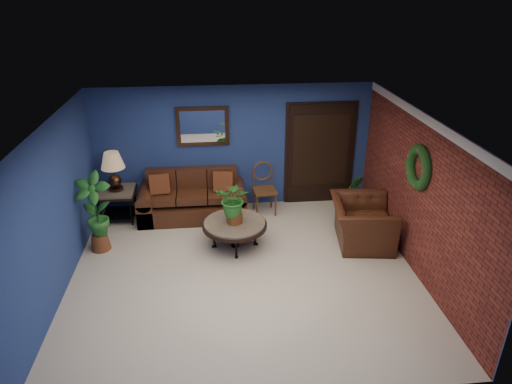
{
  "coord_description": "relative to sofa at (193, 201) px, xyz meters",
  "views": [
    {
      "loc": [
        -0.44,
        -6.12,
        4.31
      ],
      "look_at": [
        0.24,
        0.55,
        1.17
      ],
      "focal_mm": 32.0,
      "sensor_mm": 36.0,
      "label": 1
    }
  ],
  "objects": [
    {
      "name": "wall_right_brick",
      "position": [
        3.61,
        -2.08,
        0.94
      ],
      "size": [
        0.04,
        5.0,
        2.5
      ],
      "primitive_type": "cube",
      "color": "maroon",
      "rests_on": "ground"
    },
    {
      "name": "wall_back",
      "position": [
        0.86,
        0.42,
        0.94
      ],
      "size": [
        5.5,
        0.04,
        2.5
      ],
      "primitive_type": "cube",
      "color": "navy",
      "rests_on": "ground"
    },
    {
      "name": "side_chair",
      "position": [
        1.42,
        0.05,
        0.28
      ],
      "size": [
        0.48,
        0.48,
        1.03
      ],
      "rotation": [
        0.0,
        0.0,
        0.09
      ],
      "color": "brown",
      "rests_on": "ground"
    },
    {
      "name": "crown_molding",
      "position": [
        3.58,
        -2.08,
        2.12
      ],
      "size": [
        0.03,
        5.0,
        0.14
      ],
      "primitive_type": "cube",
      "color": "white",
      "rests_on": "wall_right_brick"
    },
    {
      "name": "ceiling",
      "position": [
        0.86,
        -2.08,
        2.19
      ],
      "size": [
        5.5,
        5.0,
        0.02
      ],
      "primitive_type": "cube",
      "color": "white",
      "rests_on": "wall_back"
    },
    {
      "name": "end_table",
      "position": [
        -1.44,
        -0.03,
        0.18
      ],
      "size": [
        0.7,
        0.7,
        0.64
      ],
      "color": "#534E49",
      "rests_on": "ground"
    },
    {
      "name": "armchair",
      "position": [
        3.01,
        -1.34,
        0.08
      ],
      "size": [
        1.2,
        1.33,
        0.78
      ],
      "primitive_type": "imported",
      "rotation": [
        0.0,
        0.0,
        1.44
      ],
      "color": "#472014",
      "rests_on": "ground"
    },
    {
      "name": "coffee_plant",
      "position": [
        0.76,
        -1.26,
        0.6
      ],
      "size": [
        0.72,
        0.68,
        0.77
      ],
      "color": "brown",
      "rests_on": "coffee_table"
    },
    {
      "name": "tall_plant",
      "position": [
        -1.59,
        -1.12,
        0.46
      ],
      "size": [
        0.69,
        0.54,
        1.42
      ],
      "color": "brown",
      "rests_on": "ground"
    },
    {
      "name": "floor_plant",
      "position": [
        3.21,
        -0.13,
        0.1
      ],
      "size": [
        0.4,
        0.35,
        0.8
      ],
      "color": "brown",
      "rests_on": "ground"
    },
    {
      "name": "floor",
      "position": [
        0.86,
        -2.08,
        -0.31
      ],
      "size": [
        5.5,
        5.5,
        0.0
      ],
      "primitive_type": "plane",
      "color": "beige",
      "rests_on": "ground"
    },
    {
      "name": "wreath",
      "position": [
        3.55,
        -2.03,
        1.39
      ],
      "size": [
        0.16,
        0.72,
        0.72
      ],
      "primitive_type": "torus",
      "rotation": [
        0.0,
        1.57,
        0.0
      ],
      "color": "black",
      "rests_on": "wall_right_brick"
    },
    {
      "name": "wall_left",
      "position": [
        -1.89,
        -2.08,
        0.94
      ],
      "size": [
        0.04,
        5.0,
        2.5
      ],
      "primitive_type": "cube",
      "color": "navy",
      "rests_on": "ground"
    },
    {
      "name": "table_lamp",
      "position": [
        -1.44,
        -0.03,
        0.81
      ],
      "size": [
        0.44,
        0.44,
        0.74
      ],
      "color": "#412617",
      "rests_on": "end_table"
    },
    {
      "name": "coffee_table",
      "position": [
        0.76,
        -1.26,
        0.12
      ],
      "size": [
        1.13,
        1.13,
        0.48
      ],
      "rotation": [
        0.0,
        0.0,
        -0.38
      ],
      "color": "#534E49",
      "rests_on": "ground"
    },
    {
      "name": "sofa",
      "position": [
        0.0,
        0.0,
        0.0
      ],
      "size": [
        2.09,
        0.9,
        0.94
      ],
      "color": "#472014",
      "rests_on": "ground"
    },
    {
      "name": "closet_door",
      "position": [
        2.61,
        0.39,
        0.74
      ],
      "size": [
        1.44,
        0.06,
        2.18
      ],
      "primitive_type": "cube",
      "color": "black",
      "rests_on": "wall_back"
    },
    {
      "name": "wall_mirror",
      "position": [
        0.26,
        0.38,
        1.41
      ],
      "size": [
        1.02,
        0.06,
        0.77
      ],
      "primitive_type": "cube",
      "color": "#412617",
      "rests_on": "wall_back"
    }
  ]
}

